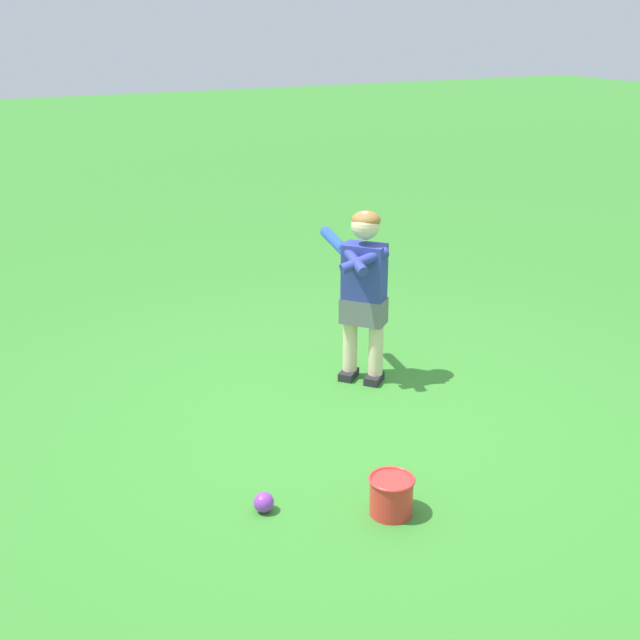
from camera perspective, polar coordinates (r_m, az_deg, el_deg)
ground_plane at (r=4.68m, az=1.83°, el=-6.95°), size 40.00×40.00×0.00m
child_batter at (r=4.95m, az=2.97°, el=2.74°), size 0.64×0.36×1.08m
play_ball_midfield at (r=3.88m, az=-3.95°, el=-12.57°), size 0.10×0.10×0.10m
toy_bucket at (r=3.85m, az=4.99°, el=-12.05°), size 0.22×0.22×0.19m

